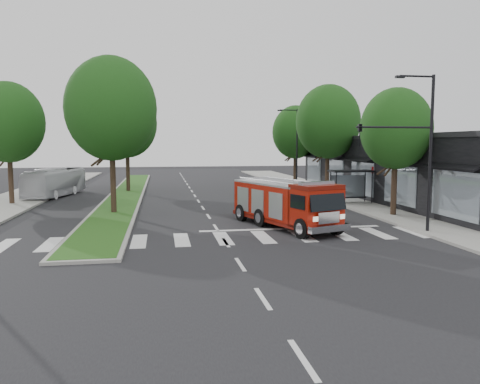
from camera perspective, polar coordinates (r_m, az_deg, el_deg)
name	(u,v)px	position (r m, az deg, el deg)	size (l,w,h in m)	color
ground	(216,228)	(25.76, -2.96, -4.36)	(140.00, 140.00, 0.00)	black
sidewalk_right	(356,200)	(38.68, 13.95, -0.97)	(5.00, 80.00, 0.15)	gray
median	(127,194)	(43.53, -13.62, -0.21)	(3.00, 50.00, 0.15)	gray
storefront_row	(409,170)	(40.48, 19.89, 2.59)	(8.00, 30.00, 5.00)	black
bus_shelter	(350,178)	(36.29, 13.32, 1.72)	(3.20, 1.60, 2.61)	black
tree_right_near	(396,129)	(30.78, 18.48, 7.31)	(4.40, 4.40, 8.05)	black
tree_right_mid	(328,122)	(41.79, 10.69, 8.41)	(5.60, 5.60, 9.72)	black
tree_right_far	(295,132)	(51.27, 6.78, 7.26)	(5.00, 5.00, 8.73)	black
tree_median_near	(111,109)	(31.41, -15.45, 9.75)	(5.80, 5.80, 10.16)	black
tree_median_far	(127,123)	(45.33, -13.65, 8.14)	(5.60, 5.60, 9.72)	black
tree_left_mid	(8,122)	(38.83, -26.44, 7.61)	(5.20, 5.20, 9.16)	black
streetlight_right_near	(415,142)	(25.04, 20.52, 5.71)	(4.08, 0.22, 8.00)	black
streetlight_right_far	(295,145)	(47.09, 6.78, 5.73)	(2.11, 0.20, 8.00)	black
fire_engine	(285,204)	(25.78, 5.47, -1.43)	(4.81, 8.21, 2.73)	#5D0C05
city_bus	(56,182)	(43.81, -21.55, 1.11)	(2.08, 8.91, 2.48)	silver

